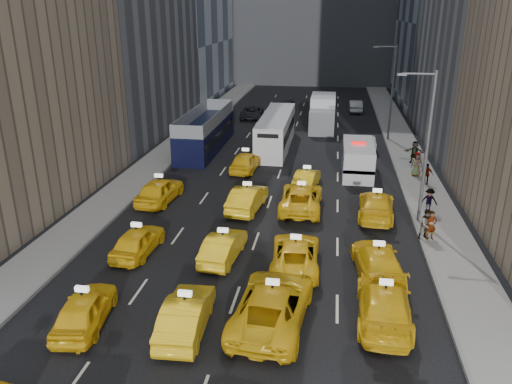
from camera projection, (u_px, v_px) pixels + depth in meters
ground at (226, 326)px, 20.32m from camera, size 160.00×160.00×0.00m
sidewalk_west at (170, 150)px, 44.96m from camera, size 3.00×90.00×0.15m
sidewalk_east at (410, 161)px, 41.94m from camera, size 3.00×90.00×0.15m
curb_west at (185, 151)px, 44.74m from camera, size 0.15×90.00×0.18m
curb_east at (392, 160)px, 42.14m from camera, size 0.15×90.00×0.18m
streetlight_near at (425, 143)px, 28.40m from camera, size 2.15×0.22×9.00m
streetlight_far at (391, 90)px, 46.92m from camera, size 2.15×0.22×9.00m
taxi_4 at (85, 309)px, 20.20m from camera, size 2.24×4.44×1.45m
taxi_5 at (186, 314)px, 19.83m from camera, size 1.80×4.59×1.49m
taxi_6 at (272, 304)px, 20.32m from camera, size 3.26×6.22×1.67m
taxi_7 at (384, 303)px, 20.51m from camera, size 2.39×5.44×1.55m
taxi_8 at (138, 241)px, 26.12m from camera, size 1.91×4.28×1.43m
taxi_9 at (223, 246)px, 25.56m from camera, size 1.85×4.35×1.39m
taxi_10 at (295, 254)px, 24.81m from camera, size 2.54×5.14×1.40m
taxi_11 at (378, 261)px, 23.99m from camera, size 2.62×5.26×1.47m
taxi_12 at (160, 190)px, 33.04m from camera, size 2.30×4.91×1.62m
taxi_13 at (247, 198)px, 31.79m from camera, size 2.15×4.85×1.55m
taxi_14 at (301, 198)px, 31.89m from camera, size 2.59×5.56×1.54m
taxi_15 at (376, 205)px, 30.74m from camera, size 2.46×5.29×1.49m
taxi_16 at (246, 161)px, 39.36m from camera, size 2.16×4.61×1.53m
taxi_17 at (307, 179)px, 35.70m from camera, size 1.91×4.19×1.33m
nypd_van at (358, 159)px, 38.58m from camera, size 2.52×6.00×2.54m
double_decker at (206, 131)px, 45.07m from camera, size 3.68×12.16×3.49m
city_bus at (276, 131)px, 45.76m from camera, size 3.80×12.02×3.05m
box_truck at (323, 113)px, 52.73m from camera, size 3.40×7.67×3.39m
misc_car_0 at (366, 142)px, 45.40m from camera, size 1.67×4.18×1.35m
misc_car_1 at (252, 112)px, 58.05m from camera, size 2.81×5.47×1.48m
misc_car_2 at (322, 107)px, 61.12m from camera, size 2.67×5.18×1.44m
misc_car_3 at (288, 105)px, 62.12m from camera, size 1.89×4.51×1.52m
misc_car_4 at (355, 106)px, 61.62m from camera, size 1.64×4.43×1.45m
pedestrian_0 at (431, 225)px, 27.35m from camera, size 0.70×0.56×1.66m
pedestrian_1 at (427, 224)px, 27.38m from camera, size 0.96×0.77×1.73m
pedestrian_2 at (429, 201)px, 30.94m from camera, size 1.05×0.49×1.58m
pedestrian_3 at (426, 174)px, 35.95m from camera, size 0.99×0.70×1.55m
pedestrian_4 at (417, 164)px, 37.66m from camera, size 0.94×0.57×1.84m
pedestrian_5 at (414, 152)px, 40.77m from camera, size 1.78×0.95×1.84m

